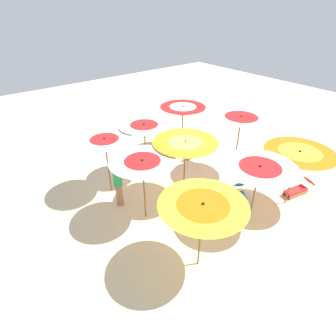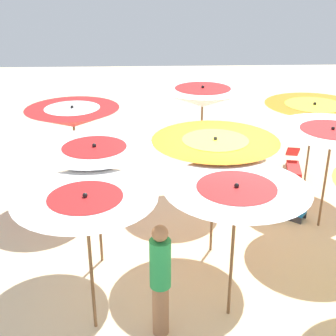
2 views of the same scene
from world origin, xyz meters
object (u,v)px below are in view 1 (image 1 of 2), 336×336
object	(u,v)px
beach_umbrella_5	(241,122)
beach_umbrella_6	(105,143)
beach_umbrella_1	(259,171)
beach_umbrella_7	(144,130)
beach_umbrella_4	(185,146)
beach_umbrella_2	(299,156)
beach_ball	(297,173)
lounger_2	(242,199)
beach_umbrella_8	(183,111)
beach_umbrella_0	(203,209)
beach_umbrella_3	(143,166)
beachgoer_0	(118,183)
lounger_0	(298,189)
lounger_1	(187,153)

from	to	relation	value
beach_umbrella_5	beach_umbrella_6	xyz separation A→B (m)	(2.08, 4.72, -0.23)
beach_umbrella_1	beach_umbrella_5	bearing A→B (deg)	-40.61
beach_umbrella_7	beach_umbrella_4	bearing A→B (deg)	-172.73
beach_umbrella_2	beach_ball	distance (m)	2.67
beach_umbrella_2	lounger_2	world-z (taller)	beach_umbrella_2
beach_umbrella_5	beach_umbrella_6	world-z (taller)	beach_umbrella_5
beach_umbrella_8	lounger_2	xyz separation A→B (m)	(-4.47, 1.03, -1.75)
beach_umbrella_0	beach_umbrella_8	size ratio (longest dim) A/B	1.00
beach_umbrella_2	beach_umbrella_3	world-z (taller)	beach_umbrella_3
beachgoer_0	lounger_0	bearing A→B (deg)	-98.08
beach_umbrella_2	beachgoer_0	xyz separation A→B (m)	(3.65, 4.69, -0.99)
beach_umbrella_0	beach_umbrella_4	size ratio (longest dim) A/B	0.96
lounger_2	beach_ball	world-z (taller)	lounger_2
lounger_1	beach_umbrella_8	bearing A→B (deg)	-15.17
beach_umbrella_3	beach_umbrella_4	size ratio (longest dim) A/B	0.98
beach_ball	beachgoer_0	bearing A→B (deg)	65.35
beach_umbrella_1	beach_umbrella_7	xyz separation A→B (m)	(4.43, 1.06, 0.07)
beach_umbrella_0	beach_umbrella_2	distance (m)	4.31
beach_umbrella_8	beachgoer_0	size ratio (longest dim) A/B	1.22
beach_umbrella_3	lounger_2	world-z (taller)	beach_umbrella_3
beach_umbrella_2	beach_umbrella_3	xyz separation A→B (m)	(2.59, 4.34, 0.07)
beach_umbrella_6	beach_umbrella_0	bearing A→B (deg)	-177.15
beach_umbrella_1	lounger_2	xyz separation A→B (m)	(0.72, -0.54, -1.76)
beach_umbrella_1	beach_umbrella_3	bearing A→B (deg)	47.70
beach_umbrella_4	beachgoer_0	world-z (taller)	beach_umbrella_4
beach_umbrella_1	lounger_2	world-z (taller)	beach_umbrella_1
lounger_2	beachgoer_0	distance (m)	4.43
beach_umbrella_0	lounger_0	size ratio (longest dim) A/B	1.61
beach_umbrella_0	beach_umbrella_4	distance (m)	3.09
beachgoer_0	beach_umbrella_0	bearing A→B (deg)	-148.68
beach_umbrella_1	beach_umbrella_5	size ratio (longest dim) A/B	0.87
beach_umbrella_4	beach_umbrella_3	bearing A→B (deg)	91.71
beach_umbrella_2	beach_umbrella_7	distance (m)	5.48
beach_umbrella_1	beach_umbrella_3	size ratio (longest dim) A/B	0.98
beach_umbrella_1	beach_umbrella_6	bearing A→B (deg)	32.25
beach_umbrella_2	beach_umbrella_7	xyz separation A→B (m)	(4.68, 2.84, 0.09)
beach_umbrella_4	beach_ball	world-z (taller)	beach_umbrella_4
beach_umbrella_0	beach_umbrella_3	size ratio (longest dim) A/B	0.98
beach_umbrella_4	beach_umbrella_6	distance (m)	2.79
beach_umbrella_6	beach_ball	bearing A→B (deg)	-121.88
beach_umbrella_1	beach_umbrella_8	size ratio (longest dim) A/B	1.00
beach_umbrella_2	beach_umbrella_5	size ratio (longest dim) A/B	0.89
beach_umbrella_4	lounger_2	xyz separation A→B (m)	(-1.66, -1.34, -1.87)
lounger_0	beach_ball	xyz separation A→B (m)	(0.60, -1.06, -0.03)
beach_umbrella_5	beach_umbrella_8	world-z (taller)	beach_umbrella_5
beach_umbrella_8	beachgoer_0	distance (m)	4.94
beach_umbrella_6	lounger_1	distance (m)	4.42
lounger_0	beach_umbrella_1	bearing A→B (deg)	6.76
lounger_0	beachgoer_0	world-z (taller)	beachgoer_0
beach_umbrella_2	beach_umbrella_8	world-z (taller)	beach_umbrella_8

